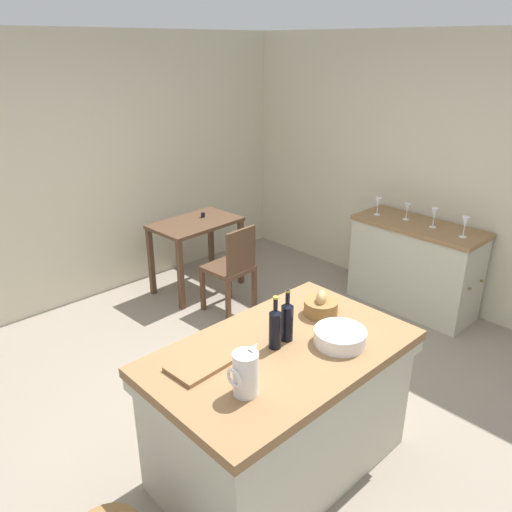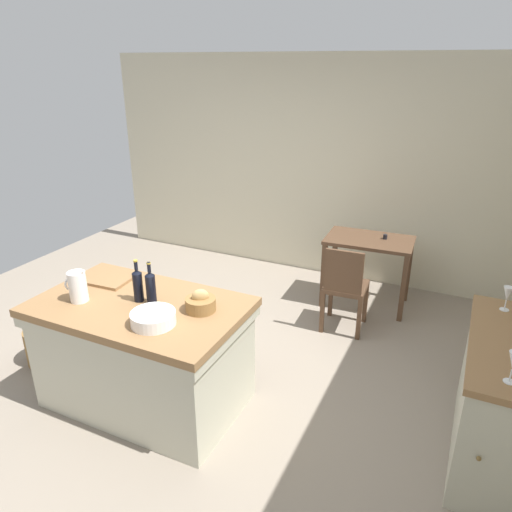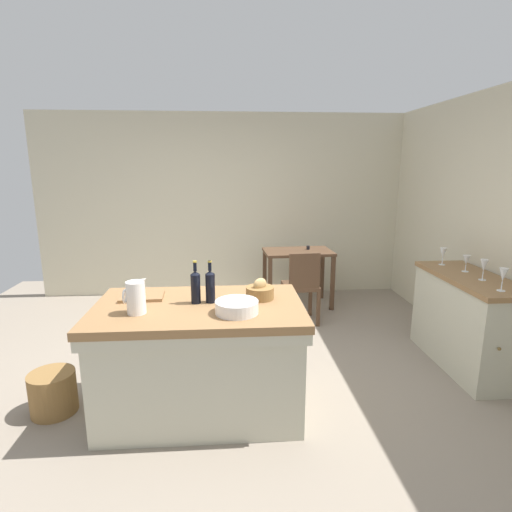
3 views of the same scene
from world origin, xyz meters
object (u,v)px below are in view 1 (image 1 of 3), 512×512
wine_bottle_dark (287,320)px  wine_glass_middle (407,209)px  pitcher (245,373)px  cutting_board (200,365)px  wine_glass_far_left (465,223)px  wine_bottle_amber (275,327)px  island_table (281,405)px  writing_desk (196,233)px  side_cabinet (414,266)px  wine_glass_left (434,214)px  bread_basket (321,306)px  wash_bowl (340,337)px  wooden_chair (232,267)px  wine_glass_right (378,203)px

wine_bottle_dark → wine_glass_middle: wine_bottle_dark is taller
pitcher → cutting_board: 0.35m
wine_bottle_dark → wine_glass_far_left: bearing=1.5°
wine_bottle_amber → wine_glass_far_left: wine_bottle_amber is taller
island_table → writing_desk: size_ratio=1.67×
cutting_board → island_table: bearing=-22.2°
cutting_board → writing_desk: bearing=53.5°
side_cabinet → wine_glass_middle: wine_glass_middle is taller
wine_glass_left → wine_bottle_dark: bearing=-171.0°
cutting_board → wine_bottle_dark: bearing=-14.3°
wine_bottle_dark → bread_basket: bearing=8.9°
island_table → wine_bottle_amber: bearing=119.9°
island_table → wine_glass_left: bearing=9.8°
wine_bottle_amber → wine_glass_far_left: size_ratio=1.71×
writing_desk → wash_bowl: bearing=-109.1°
wine_bottle_dark → wine_bottle_amber: (-0.11, -0.01, 0.00)m
island_table → side_cabinet: side_cabinet is taller
wooden_chair → wine_glass_right: bearing=-28.3°
pitcher → wine_glass_left: pitcher is taller
cutting_board → wine_glass_far_left: bearing=-1.5°
wash_bowl → wine_bottle_dark: bearing=128.6°
writing_desk → bread_basket: 2.37m
wine_glass_far_left → wooden_chair: bearing=129.8°
side_cabinet → writing_desk: side_cabinet is taller
island_table → wine_glass_far_left: bearing=2.6°
island_table → wine_glass_far_left: 2.49m
wine_glass_right → wine_glass_middle: bearing=-74.4°
wine_glass_left → wine_glass_middle: bearing=86.6°
wine_glass_right → island_table: bearing=-157.5°
cutting_board → wine_bottle_dark: wine_bottle_dark is taller
pitcher → bread_basket: pitcher is taller
writing_desk → wash_bowl: wash_bowl is taller
island_table → wine_glass_far_left: size_ratio=8.15×
wine_bottle_amber → wooden_chair: bearing=56.2°
wooden_chair → bread_basket: 1.77m
side_cabinet → wine_glass_middle: (0.02, 0.16, 0.55)m
side_cabinet → cutting_board: bearing=-172.8°
wine_bottle_dark → wine_glass_left: (2.38, 0.38, 0.01)m
wine_glass_far_left → island_table: bearing=-177.4°
wine_glass_middle → wine_glass_right: size_ratio=0.90×
island_table → wine_glass_right: wine_glass_right is taller
pitcher → wine_bottle_amber: (0.40, 0.19, 0.01)m
cutting_board → wine_bottle_amber: bearing=-18.9°
writing_desk → island_table: bearing=-116.2°
wine_bottle_dark → wine_bottle_amber: 0.11m
side_cabinet → cutting_board: cutting_board is taller
island_table → wine_glass_far_left: (2.42, 0.11, 0.54)m
island_table → wine_bottle_dark: size_ratio=4.79×
wooden_chair → wine_bottle_dark: 2.01m
wooden_chair → wine_bottle_amber: bearing=-123.8°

